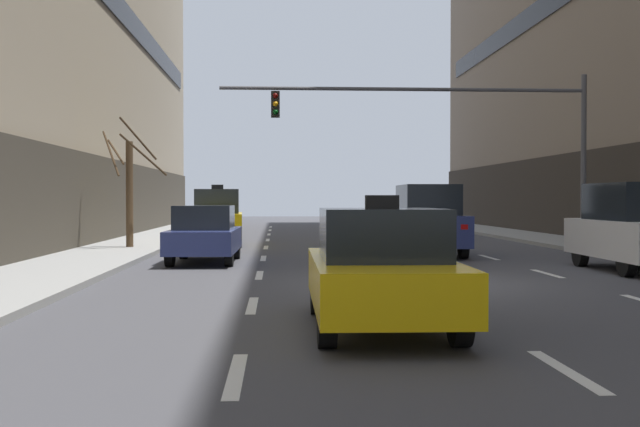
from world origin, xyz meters
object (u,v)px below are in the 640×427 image
taxi_driving_2 (381,270)px  street_tree_1 (129,188)px  car_parked_2 (635,227)px  taxi_driving_0 (217,218)px  taxi_driving_1 (389,220)px  car_driving_3 (205,235)px  traffic_signal_0 (461,123)px  car_driving_4 (427,220)px

taxi_driving_2 → street_tree_1: size_ratio=1.02×
taxi_driving_2 → car_parked_2: 10.71m
taxi_driving_0 → taxi_driving_1: bearing=27.4°
taxi_driving_2 → car_driving_3: size_ratio=1.03×
taxi_driving_0 → car_driving_3: 7.64m
car_parked_2 → traffic_signal_0: 7.87m
taxi_driving_1 → car_driving_3: taxi_driving_1 is taller
car_driving_4 → car_parked_2: car_driving_4 is taller
car_driving_4 → car_parked_2: (3.99, -5.48, -0.02)m
taxi_driving_0 → car_driving_3: (0.24, -7.63, -0.27)m
taxi_driving_2 → car_driving_4: size_ratio=0.96×
taxi_driving_1 → traffic_signal_0: (1.27, -7.63, 3.39)m
street_tree_1 → car_driving_4: bearing=-14.1°
car_parked_2 → traffic_signal_0: bearing=111.5°
car_parked_2 → street_tree_1: (-13.61, 7.90, 1.06)m
car_driving_4 → car_driving_3: bearing=-160.1°
taxi_driving_1 → street_tree_1: bearing=-146.5°
taxi_driving_0 → car_parked_2: taxi_driving_0 is taller
car_driving_3 → car_driving_4: 7.09m
taxi_driving_2 → car_driving_3: taxi_driving_2 is taller
car_driving_4 → traffic_signal_0: bearing=42.1°
taxi_driving_0 → taxi_driving_1: taxi_driving_0 is taller
taxi_driving_1 → taxi_driving_2: size_ratio=1.05×
taxi_driving_2 → car_driving_4: (3.27, 13.34, 0.28)m
car_driving_3 → street_tree_1: street_tree_1 is taller
taxi_driving_2 → traffic_signal_0: size_ratio=0.36×
taxi_driving_0 → taxi_driving_1: (6.98, 3.62, -0.21)m
car_driving_3 → traffic_signal_0: (8.01, 3.63, 3.46)m
taxi_driving_0 → car_parked_2: bearing=-44.5°
taxi_driving_0 → taxi_driving_2: taxi_driving_0 is taller
car_driving_3 → car_driving_4: bearing=19.9°
taxi_driving_0 → car_driving_3: bearing=-88.2°
car_driving_4 → taxi_driving_0: bearing=142.9°
taxi_driving_1 → car_driving_4: 8.85m
taxi_driving_0 → taxi_driving_2: size_ratio=1.01×
street_tree_1 → taxi_driving_2: bearing=-68.1°
traffic_signal_0 → car_parked_2: bearing=-68.5°
taxi_driving_1 → taxi_driving_2: taxi_driving_1 is taller
taxi_driving_2 → car_driving_4: car_driving_4 is taller
car_driving_4 → taxi_driving_2: bearing=-103.8°
car_driving_3 → car_driving_4: (6.66, 2.40, 0.31)m
car_driving_3 → street_tree_1: 5.83m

